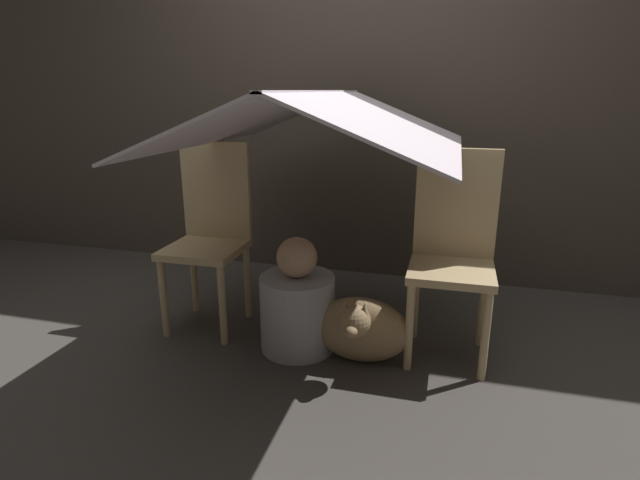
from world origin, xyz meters
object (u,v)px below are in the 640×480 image
Objects in this scene: chair_left at (210,230)px; chair_right at (453,248)px; person_front at (297,306)px; dog at (360,329)px.

chair_left is 1.00× the size of chair_right.
chair_left reaches higher than person_front.
chair_left is 0.63m from person_front.
chair_right is at bearing -0.89° from chair_left.
person_front is at bearing 169.60° from dog.
chair_left and chair_right have the same top height.
chair_left is 1.71× the size of person_front.
person_front is (-0.70, -0.17, -0.29)m from chair_right.
person_front is (0.53, -0.17, -0.29)m from chair_left.
chair_right is 2.13× the size of dog.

